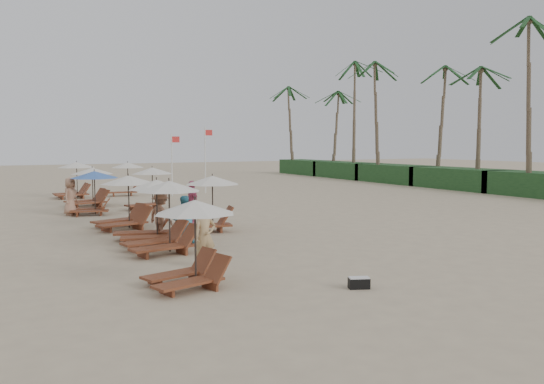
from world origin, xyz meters
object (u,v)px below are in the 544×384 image
inland_station_0 (208,200)px  beachgoer_mid_a (184,220)px  lounger_station_0 (188,243)px  lounger_station_3 (123,203)px  duffel_bag (359,283)px  flag_pole_near (172,161)px  lounger_station_5 (88,188)px  lounger_station_4 (91,191)px  beachgoer_near (205,236)px  lounger_station_2 (149,214)px  inland_station_2 (125,175)px  lounger_station_6 (73,180)px  inland_station_1 (149,185)px  beachgoer_far_a (192,202)px  beachgoer_far_b (70,196)px  beachgoer_mid_b (161,216)px  lounger_station_1 (161,221)px

inland_station_0 → beachgoer_mid_a: 2.72m
lounger_station_0 → lounger_station_3: bearing=86.2°
duffel_bag → flag_pole_near: (3.13, 24.89, 2.18)m
lounger_station_3 → beachgoer_mid_a: (1.12, -4.49, -0.22)m
lounger_station_5 → lounger_station_0: bearing=-92.2°
lounger_station_4 → beachgoer_near: size_ratio=1.43×
lounger_station_2 → inland_station_2: (3.28, 18.16, 0.41)m
lounger_station_3 → lounger_station_6: (0.03, 14.36, 0.08)m
flag_pole_near → inland_station_1: bearing=-117.5°
inland_station_1 → beachgoer_mid_a: size_ratio=1.67×
beachgoer_far_a → inland_station_1: bearing=-177.5°
lounger_station_6 → beachgoer_mid_a: 18.88m
beachgoer_mid_a → beachgoer_far_b: (-2.45, 10.00, 0.08)m
inland_station_2 → beachgoer_mid_b: size_ratio=1.52×
lounger_station_1 → duffel_bag: 7.32m
lounger_station_1 → inland_station_1: (2.79, 11.89, 0.27)m
beachgoer_far_b → beachgoer_far_a: bearing=-103.3°
inland_station_2 → beachgoer_near: inland_station_2 is taller
flag_pole_near → beachgoer_mid_b: bearing=-108.9°
lounger_station_2 → beachgoer_far_a: size_ratio=1.35×
beachgoer_mid_a → beachgoer_far_b: 10.30m
lounger_station_6 → beachgoer_far_b: size_ratio=1.45×
lounger_station_1 → lounger_station_4: (-0.36, 10.95, 0.14)m
lounger_station_1 → beachgoer_near: (0.50, -2.63, -0.15)m
lounger_station_4 → beachgoer_mid_a: 9.90m
beachgoer_near → beachgoer_far_b: beachgoer_far_b is taller
lounger_station_6 → duffel_bag: size_ratio=4.76×
lounger_station_5 → beachgoer_mid_a: size_ratio=1.61×
lounger_station_3 → flag_pole_near: bearing=64.2°
lounger_station_3 → lounger_station_6: 14.36m
inland_station_1 → flag_pole_near: flag_pole_near is taller
lounger_station_3 → lounger_station_5: 8.95m
lounger_station_6 → beachgoer_far_b: lounger_station_6 is taller
beachgoer_near → beachgoer_far_b: size_ratio=0.96×
lounger_station_3 → beachgoer_mid_a: bearing=-76.0°
lounger_station_4 → beachgoer_mid_b: bearing=-82.9°
duffel_bag → flag_pole_near: bearing=82.8°
lounger_station_5 → duffel_bag: size_ratio=4.83×
lounger_station_0 → inland_station_0: bearing=65.6°
lounger_station_0 → lounger_station_3: lounger_station_3 is taller
lounger_station_5 → flag_pole_near: flag_pole_near is taller
inland_station_0 → flag_pole_near: flag_pole_near is taller
lounger_station_5 → lounger_station_4: bearing=-97.0°
inland_station_2 → duffel_bag: 26.84m
lounger_station_2 → inland_station_1: size_ratio=0.91×
lounger_station_2 → inland_station_0: bearing=24.4°
lounger_station_5 → beachgoer_near: bearing=-88.6°
inland_station_2 → beachgoer_far_a: bearing=-91.7°
lounger_station_1 → lounger_station_3: lounger_station_1 is taller
lounger_station_2 → lounger_station_6: bearing=90.3°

